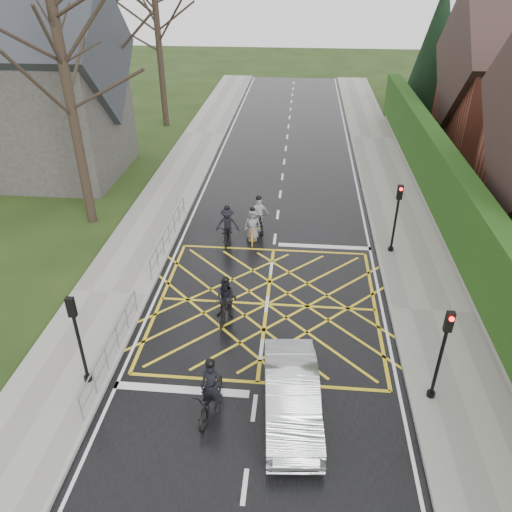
% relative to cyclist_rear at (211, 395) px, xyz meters
% --- Properties ---
extents(ground, '(120.00, 120.00, 0.00)m').
position_rel_cyclist_rear_xyz_m(ground, '(1.19, 5.21, -0.62)').
color(ground, black).
rests_on(ground, ground).
extents(road, '(9.00, 80.00, 0.01)m').
position_rel_cyclist_rear_xyz_m(road, '(1.19, 5.21, -0.61)').
color(road, black).
rests_on(road, ground).
extents(sidewalk_right, '(3.00, 80.00, 0.15)m').
position_rel_cyclist_rear_xyz_m(sidewalk_right, '(7.19, 5.21, -0.54)').
color(sidewalk_right, gray).
rests_on(sidewalk_right, ground).
extents(sidewalk_left, '(3.00, 80.00, 0.15)m').
position_rel_cyclist_rear_xyz_m(sidewalk_left, '(-4.81, 5.21, -0.54)').
color(sidewalk_left, gray).
rests_on(sidewalk_left, ground).
extents(stone_wall, '(0.50, 38.00, 0.70)m').
position_rel_cyclist_rear_xyz_m(stone_wall, '(8.94, 11.21, -0.27)').
color(stone_wall, slate).
rests_on(stone_wall, ground).
extents(hedge, '(0.90, 38.00, 2.80)m').
position_rel_cyclist_rear_xyz_m(hedge, '(8.94, 11.21, 1.48)').
color(hedge, black).
rests_on(hedge, stone_wall).
extents(conifer, '(4.60, 4.60, 10.00)m').
position_rel_cyclist_rear_xyz_m(conifer, '(11.94, 31.21, 4.38)').
color(conifer, black).
rests_on(conifer, ground).
extents(church, '(8.80, 7.80, 11.00)m').
position_rel_cyclist_rear_xyz_m(church, '(-12.35, 17.21, 4.31)').
color(church, '#2D2B28').
rests_on(church, ground).
extents(tree_near, '(9.24, 9.24, 11.44)m').
position_rel_cyclist_rear_xyz_m(tree_near, '(-7.81, 11.21, 7.30)').
color(tree_near, black).
rests_on(tree_near, ground).
extents(tree_mid, '(10.08, 10.08, 12.48)m').
position_rel_cyclist_rear_xyz_m(tree_mid, '(-8.81, 19.21, 8.02)').
color(tree_mid, black).
rests_on(tree_mid, ground).
extents(tree_far, '(8.40, 8.40, 10.40)m').
position_rel_cyclist_rear_xyz_m(tree_far, '(-8.11, 27.21, 6.57)').
color(tree_far, black).
rests_on(tree_far, ground).
extents(railing_south, '(0.05, 5.04, 1.03)m').
position_rel_cyclist_rear_xyz_m(railing_south, '(-3.46, 1.71, 0.16)').
color(railing_south, slate).
rests_on(railing_south, ground).
extents(railing_north, '(0.05, 6.04, 1.03)m').
position_rel_cyclist_rear_xyz_m(railing_north, '(-3.46, 9.21, 0.17)').
color(railing_north, slate).
rests_on(railing_north, ground).
extents(traffic_light_ne, '(0.24, 0.31, 3.21)m').
position_rel_cyclist_rear_xyz_m(traffic_light_ne, '(6.29, 9.40, 1.05)').
color(traffic_light_ne, black).
rests_on(traffic_light_ne, ground).
extents(traffic_light_se, '(0.24, 0.31, 3.21)m').
position_rel_cyclist_rear_xyz_m(traffic_light_se, '(6.29, 1.00, 1.05)').
color(traffic_light_se, black).
rests_on(traffic_light_se, ground).
extents(traffic_light_sw, '(0.24, 0.31, 3.21)m').
position_rel_cyclist_rear_xyz_m(traffic_light_sw, '(-3.91, 0.71, 1.05)').
color(traffic_light_sw, black).
rests_on(traffic_light_sw, ground).
extents(cyclist_rear, '(0.97, 2.03, 1.90)m').
position_rel_cyclist_rear_xyz_m(cyclist_rear, '(0.00, 0.00, 0.00)').
color(cyclist_rear, black).
rests_on(cyclist_rear, ground).
extents(cyclist_back, '(0.84, 1.77, 1.72)m').
position_rel_cyclist_rear_xyz_m(cyclist_back, '(-0.19, 4.28, 0.03)').
color(cyclist_back, black).
rests_on(cyclist_back, ground).
extents(cyclist_mid, '(1.08, 1.86, 1.77)m').
position_rel_cyclist_rear_xyz_m(cyclist_mid, '(-0.94, 9.83, 0.03)').
color(cyclist_mid, black).
rests_on(cyclist_mid, ground).
extents(cyclist_front, '(1.07, 1.83, 1.77)m').
position_rel_cyclist_rear_xyz_m(cyclist_front, '(0.36, 10.98, 0.04)').
color(cyclist_front, black).
rests_on(cyclist_front, ground).
extents(cyclist_lead, '(0.78, 1.73, 1.64)m').
position_rel_cyclist_rear_xyz_m(cyclist_lead, '(0.17, 10.02, -0.05)').
color(cyclist_lead, orange).
rests_on(cyclist_lead, ground).
extents(car, '(1.85, 4.36, 1.40)m').
position_rel_cyclist_rear_xyz_m(car, '(2.24, 0.09, 0.08)').
color(car, silver).
rests_on(car, ground).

